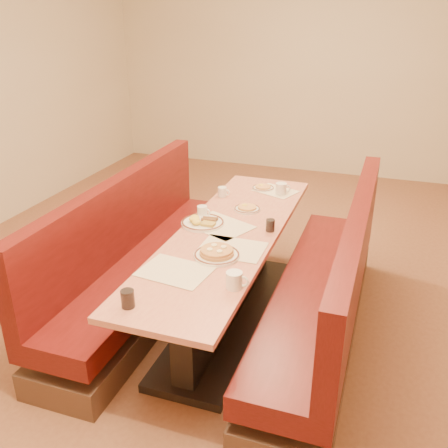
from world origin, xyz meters
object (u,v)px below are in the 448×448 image
(coffee_mug_c, at_px, (282,189))
(soda_tumbler_near, at_px, (128,299))
(coffee_mug_d, at_px, (223,192))
(booth_right, at_px, (326,297))
(coffee_mug_a, at_px, (235,280))
(diner_table, at_px, (228,278))
(pancake_plate, at_px, (217,254))
(soda_tumbler_mid, at_px, (270,225))
(eggs_plate, at_px, (202,222))
(coffee_mug_b, at_px, (203,211))
(booth_left, at_px, (140,264))

(coffee_mug_c, relative_size, soda_tumbler_near, 1.25)
(coffee_mug_d, xyz_separation_m, soda_tumbler_near, (0.08, -1.76, 0.01))
(booth_right, height_order, coffee_mug_a, booth_right)
(coffee_mug_c, distance_m, soda_tumbler_near, 2.01)
(diner_table, xyz_separation_m, pancake_plate, (0.05, -0.38, 0.40))
(soda_tumbler_mid, bearing_deg, diner_table, -156.73)
(eggs_plate, xyz_separation_m, coffee_mug_d, (-0.05, 0.61, 0.02))
(coffee_mug_c, xyz_separation_m, coffee_mug_d, (-0.46, -0.22, -0.01))
(coffee_mug_d, bearing_deg, eggs_plate, -79.44)
(coffee_mug_b, bearing_deg, eggs_plate, -61.56)
(booth_right, distance_m, pancake_plate, 0.88)
(coffee_mug_a, relative_size, coffee_mug_c, 1.06)
(pancake_plate, distance_m, soda_tumbler_mid, 0.55)
(coffee_mug_c, height_order, soda_tumbler_mid, coffee_mug_c)
(diner_table, relative_size, soda_tumbler_mid, 28.25)
(coffee_mug_a, height_order, coffee_mug_b, coffee_mug_a)
(booth_left, xyz_separation_m, soda_tumbler_near, (0.53, -1.09, 0.44))
(booth_right, distance_m, soda_tumbler_near, 1.50)
(soda_tumbler_mid, bearing_deg, pancake_plate, -114.09)
(eggs_plate, xyz_separation_m, coffee_mug_b, (-0.05, 0.14, 0.02))
(eggs_plate, bearing_deg, booth_right, -4.00)
(pancake_plate, xyz_separation_m, coffee_mug_a, (0.23, -0.33, 0.03))
(eggs_plate, distance_m, coffee_mug_b, 0.16)
(booth_right, height_order, coffee_mug_c, booth_right)
(pancake_plate, bearing_deg, soda_tumbler_mid, 65.91)
(coffee_mug_b, bearing_deg, soda_tumbler_mid, -0.59)
(booth_right, bearing_deg, soda_tumbler_mid, 165.09)
(coffee_mug_b, bearing_deg, coffee_mug_d, 98.71)
(soda_tumbler_mid, bearing_deg, coffee_mug_b, 170.72)
(eggs_plate, xyz_separation_m, coffee_mug_a, (0.51, -0.78, 0.03))
(coffee_mug_b, xyz_separation_m, coffee_mug_d, (-0.00, 0.46, -0.00))
(pancake_plate, relative_size, coffee_mug_c, 2.34)
(booth_left, height_order, booth_right, same)
(eggs_plate, relative_size, coffee_mug_a, 2.36)
(diner_table, relative_size, coffee_mug_d, 23.47)
(coffee_mug_a, height_order, soda_tumbler_mid, coffee_mug_a)
(booth_right, xyz_separation_m, coffee_mug_a, (-0.45, -0.71, 0.44))
(coffee_mug_a, xyz_separation_m, coffee_mug_b, (-0.56, 0.93, -0.01))
(booth_left, relative_size, coffee_mug_a, 18.51)
(soda_tumbler_mid, bearing_deg, coffee_mug_d, 135.10)
(coffee_mug_a, distance_m, coffee_mug_c, 1.61)
(coffee_mug_a, bearing_deg, booth_left, 142.28)
(pancake_plate, bearing_deg, booth_left, 153.99)
(coffee_mug_c, bearing_deg, diner_table, -122.55)
(coffee_mug_a, bearing_deg, coffee_mug_d, 109.35)
(eggs_plate, height_order, coffee_mug_d, coffee_mug_d)
(coffee_mug_b, distance_m, coffee_mug_c, 0.82)
(booth_right, height_order, coffee_mug_b, booth_right)
(pancake_plate, height_order, soda_tumbler_mid, soda_tumbler_mid)
(coffee_mug_d, bearing_deg, diner_table, -62.03)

